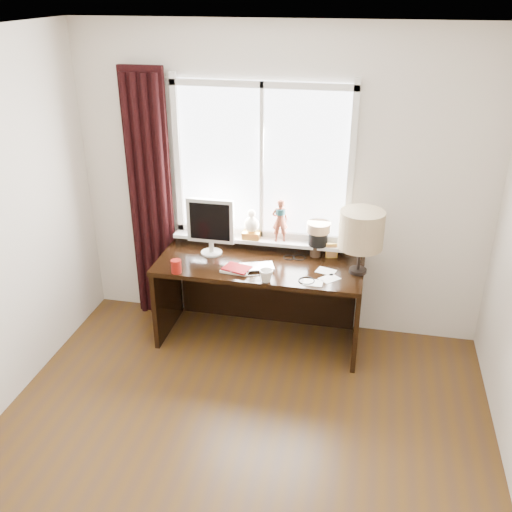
% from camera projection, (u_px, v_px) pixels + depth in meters
% --- Properties ---
extents(floor, '(3.50, 4.00, 0.00)m').
position_uv_depth(floor, '(223.00, 485.00, 3.57)').
color(floor, '#4D3112').
rests_on(floor, ground).
extents(ceiling, '(3.50, 4.00, 0.00)m').
position_uv_depth(ceiling, '(207.00, 45.00, 2.43)').
color(ceiling, white).
rests_on(ceiling, wall_back).
extents(wall_back, '(3.50, 0.00, 2.60)m').
position_uv_depth(wall_back, '(280.00, 186.00, 4.76)').
color(wall_back, beige).
rests_on(wall_back, ground).
extents(laptop, '(0.42, 0.34, 0.03)m').
position_uv_depth(laptop, '(252.00, 267.00, 4.59)').
color(laptop, silver).
rests_on(laptop, desk).
extents(mug, '(0.14, 0.14, 0.11)m').
position_uv_depth(mug, '(266.00, 275.00, 4.39)').
color(mug, white).
rests_on(mug, desk).
extents(red_cup, '(0.08, 0.08, 0.11)m').
position_uv_depth(red_cup, '(176.00, 266.00, 4.52)').
color(red_cup, maroon).
rests_on(red_cup, desk).
extents(window, '(1.52, 0.23, 1.40)m').
position_uv_depth(window, '(265.00, 186.00, 4.73)').
color(window, white).
rests_on(window, ground).
extents(curtain, '(0.38, 0.09, 2.25)m').
position_uv_depth(curtain, '(150.00, 201.00, 4.97)').
color(curtain, black).
rests_on(curtain, floor).
extents(desk, '(1.70, 0.70, 0.75)m').
position_uv_depth(desk, '(262.00, 283.00, 4.89)').
color(desk, black).
rests_on(desk, floor).
extents(monitor, '(0.40, 0.18, 0.49)m').
position_uv_depth(monitor, '(210.00, 223.00, 4.74)').
color(monitor, beige).
rests_on(monitor, desk).
extents(notebook_stack, '(0.25, 0.20, 0.03)m').
position_uv_depth(notebook_stack, '(236.00, 269.00, 4.57)').
color(notebook_stack, beige).
rests_on(notebook_stack, desk).
extents(brush_holder, '(0.09, 0.09, 0.25)m').
position_uv_depth(brush_holder, '(315.00, 249.00, 4.79)').
color(brush_holder, black).
rests_on(brush_holder, desk).
extents(icon_frame, '(0.10, 0.04, 0.13)m').
position_uv_depth(icon_frame, '(332.00, 251.00, 4.75)').
color(icon_frame, gold).
rests_on(icon_frame, desk).
extents(table_lamp, '(0.35, 0.35, 0.52)m').
position_uv_depth(table_lamp, '(361.00, 230.00, 4.39)').
color(table_lamp, black).
rests_on(table_lamp, desk).
extents(loose_papers, '(0.29, 0.35, 0.00)m').
position_uv_depth(loose_papers, '(323.00, 277.00, 4.47)').
color(loose_papers, white).
rests_on(loose_papers, desk).
extents(desk_cables, '(0.35, 0.54, 0.01)m').
position_uv_depth(desk_cables, '(300.00, 267.00, 4.62)').
color(desk_cables, black).
rests_on(desk_cables, desk).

